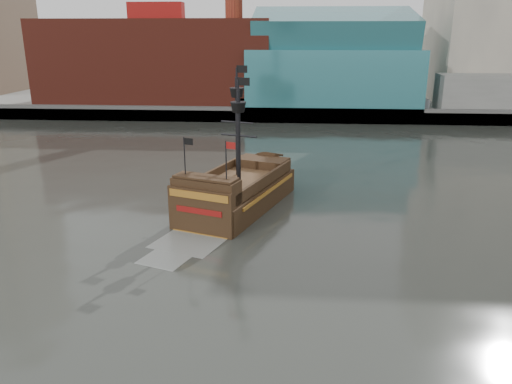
{
  "coord_description": "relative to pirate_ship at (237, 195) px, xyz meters",
  "views": [
    {
      "loc": [
        3.35,
        -22.68,
        14.64
      ],
      "look_at": [
        0.85,
        10.56,
        4.0
      ],
      "focal_mm": 35.0,
      "sensor_mm": 36.0,
      "label": 1
    }
  ],
  "objects": [
    {
      "name": "ground",
      "position": [
        1.37,
        -18.36,
        -1.17
      ],
      "size": [
        400.0,
        400.0,
        0.0
      ],
      "primitive_type": "plane",
      "color": "#262823",
      "rests_on": "ground"
    },
    {
      "name": "promenade_far",
      "position": [
        1.37,
        73.64,
        -0.17
      ],
      "size": [
        220.0,
        60.0,
        2.0
      ],
      "primitive_type": "cube",
      "color": "slate",
      "rests_on": "ground"
    },
    {
      "name": "seawall",
      "position": [
        1.37,
        44.14,
        0.13
      ],
      "size": [
        220.0,
        1.0,
        2.6
      ],
      "primitive_type": "cube",
      "color": "#4C4C49",
      "rests_on": "ground"
    },
    {
      "name": "pirate_ship",
      "position": [
        0.0,
        0.0,
        0.0
      ],
      "size": [
        10.58,
        18.01,
        12.94
      ],
      "rotation": [
        0.0,
        0.0,
        -0.34
      ],
      "color": "black",
      "rests_on": "ground"
    }
  ]
}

